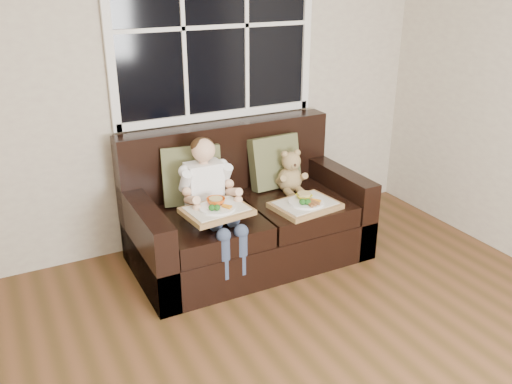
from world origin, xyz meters
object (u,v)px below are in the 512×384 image
loveseat (245,218)px  tray_right (305,204)px  teddy_bear (291,174)px  tray_left (217,209)px  child (210,191)px

loveseat → tray_right: (0.33, -0.32, 0.17)m
teddy_bear → tray_left: teddy_bear is taller
child → tray_right: child is taller
teddy_bear → tray_left: bearing=-149.0°
loveseat → child: 0.47m
child → tray_left: child is taller
tray_left → teddy_bear: bearing=16.5°
teddy_bear → loveseat: bearing=-170.7°
tray_right → tray_left: bearing=171.5°
tray_left → tray_right: size_ratio=0.93×
tray_right → teddy_bear: bearing=70.7°
loveseat → child: size_ratio=2.07×
teddy_bear → tray_right: 0.35m
loveseat → tray_right: 0.49m
loveseat → teddy_bear: size_ratio=4.93×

